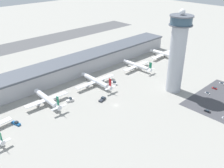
% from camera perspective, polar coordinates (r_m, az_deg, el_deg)
% --- Properties ---
extents(ground_plane, '(1000.00, 1000.00, 0.00)m').
position_cam_1_polar(ground_plane, '(189.81, 0.95, -4.90)').
color(ground_plane, '#9E9B93').
extents(terminal_building, '(271.67, 25.00, 15.61)m').
position_cam_1_polar(terminal_building, '(235.57, -11.11, 3.27)').
color(terminal_building, '#B2B2B7').
rests_on(terminal_building, ground).
extents(runway_strip, '(407.50, 44.00, 0.01)m').
position_cam_1_polar(runway_strip, '(340.09, -22.36, 7.61)').
color(runway_strip, '#515154').
rests_on(runway_strip, ground).
extents(control_tower, '(17.91, 17.91, 66.99)m').
position_cam_1_polar(control_tower, '(204.52, 14.73, 7.16)').
color(control_tower, '#ADB2BC').
rests_on(control_tower, ground).
extents(parking_lot_surface, '(64.00, 40.00, 0.01)m').
position_cam_1_polar(parking_lot_surface, '(216.35, 23.96, -3.19)').
color(parking_lot_surface, '#424247').
rests_on(parking_lot_surface, ground).
extents(airplane_gate_charlie, '(34.84, 35.16, 13.70)m').
position_cam_1_polar(airplane_gate_charlie, '(194.77, -14.60, -3.36)').
color(airplane_gate_charlie, silver).
rests_on(airplane_gate_charlie, ground).
extents(airplane_gate_delta, '(40.66, 38.49, 12.81)m').
position_cam_1_polar(airplane_gate_delta, '(217.71, -3.64, 0.69)').
color(airplane_gate_delta, silver).
rests_on(airplane_gate_delta, ground).
extents(airplane_gate_echo, '(34.73, 34.89, 12.00)m').
position_cam_1_polar(airplane_gate_echo, '(251.22, 5.74, 4.23)').
color(airplane_gate_echo, white).
rests_on(airplane_gate_echo, ground).
extents(airplane_gate_foxtrot, '(38.38, 34.89, 12.93)m').
position_cam_1_polar(airplane_gate_foxtrot, '(288.72, 11.68, 6.76)').
color(airplane_gate_foxtrot, white).
rests_on(airplane_gate_foxtrot, ground).
extents(service_truck_catering, '(7.85, 4.66, 2.50)m').
position_cam_1_polar(service_truck_catering, '(196.08, -2.21, -3.51)').
color(service_truck_catering, black).
rests_on(service_truck_catering, ground).
extents(service_truck_fuel, '(6.31, 3.34, 3.15)m').
position_cam_1_polar(service_truck_fuel, '(197.10, -9.57, -3.65)').
color(service_truck_fuel, black).
rests_on(service_truck_fuel, ground).
extents(service_truck_baggage, '(2.97, 7.04, 2.94)m').
position_cam_1_polar(service_truck_baggage, '(221.04, 0.45, 0.23)').
color(service_truck_baggage, black).
rests_on(service_truck_baggage, ground).
extents(service_truck_water, '(4.01, 7.29, 2.55)m').
position_cam_1_polar(service_truck_water, '(180.67, -21.08, -8.39)').
color(service_truck_water, black).
rests_on(service_truck_water, ground).
extents(car_white_wagon, '(1.80, 4.06, 1.35)m').
position_cam_1_polar(car_white_wagon, '(219.81, 20.93, -1.98)').
color(car_white_wagon, black).
rests_on(car_white_wagon, ground).
extents(car_maroon_suv, '(2.02, 4.12, 1.47)m').
position_cam_1_polar(car_maroon_suv, '(241.80, 23.75, 0.12)').
color(car_maroon_suv, black).
rests_on(car_maroon_suv, ground).
extents(car_yellow_taxi, '(1.93, 4.15, 1.48)m').
position_cam_1_polar(car_yellow_taxi, '(230.54, 22.38, -0.88)').
color(car_yellow_taxi, black).
rests_on(car_yellow_taxi, ground).
extents(car_silver_sedan, '(1.85, 4.62, 1.51)m').
position_cam_1_polar(car_silver_sedan, '(194.49, 20.94, -5.82)').
color(car_silver_sedan, black).
rests_on(car_silver_sedan, ground).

